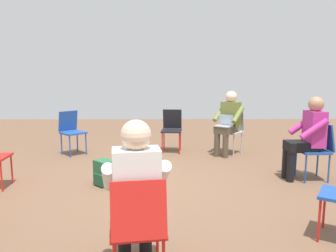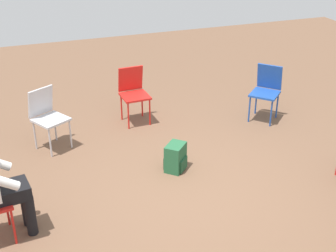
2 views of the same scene
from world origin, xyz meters
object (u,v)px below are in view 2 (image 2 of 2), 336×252
(chair_southeast, at_px, (266,89))
(backpack_near_laptop_user, at_px, (175,159))
(chair_east, at_px, (133,91))
(chair_northeast, at_px, (47,114))

(chair_southeast, bearing_deg, backpack_near_laptop_user, 74.36)
(backpack_near_laptop_user, bearing_deg, chair_east, 3.50)
(chair_northeast, height_order, backpack_near_laptop_user, chair_northeast)
(chair_northeast, height_order, chair_southeast, same)
(chair_northeast, bearing_deg, backpack_near_laptop_user, 110.82)
(backpack_near_laptop_user, bearing_deg, chair_northeast, 50.94)
(chair_southeast, relative_size, backpack_near_laptop_user, 2.36)
(chair_east, bearing_deg, backpack_near_laptop_user, 90.35)
(chair_northeast, relative_size, chair_southeast, 1.00)
(chair_northeast, bearing_deg, chair_east, 167.43)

